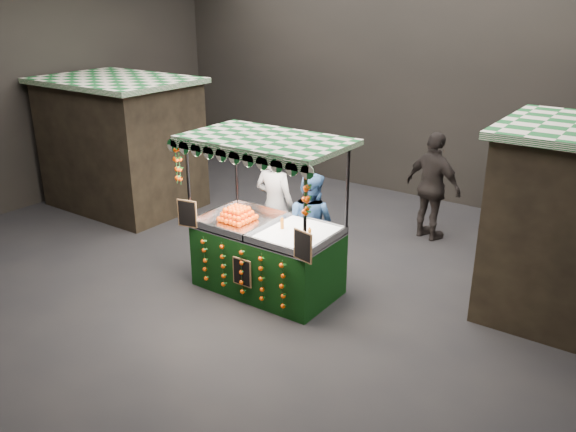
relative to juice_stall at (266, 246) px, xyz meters
The scene contains 11 objects.
ground 0.83m from the juice_stall, 127.22° to the left, with size 12.00×12.00×0.00m, color black.
market_hall 2.70m from the juice_stall, 127.22° to the left, with size 12.10×10.10×5.05m.
neighbour_stall_left 4.88m from the juice_stall, 164.00° to the left, with size 3.00×2.20×2.60m.
juice_stall is the anchor object (origin of this frame).
vendor_grey 1.09m from the juice_stall, 119.57° to the left, with size 0.72×0.50×1.90m.
vendor_blue 0.83m from the juice_stall, 73.43° to the left, with size 0.85×0.68×1.67m.
shopper_0 4.72m from the juice_stall, 149.37° to the left, with size 0.81×0.68×1.90m.
shopper_1 3.68m from the juice_stall, 35.56° to the left, with size 1.15×1.11×1.87m.
shopper_2 3.48m from the juice_stall, 69.84° to the left, with size 1.22×0.78×1.93m.
shopper_4 5.63m from the juice_stall, 147.61° to the left, with size 1.01×0.99×1.76m.
shopper_5 4.89m from the juice_stall, 55.12° to the left, with size 1.49×1.45×1.70m.
Camera 1 is at (4.95, -6.48, 4.14)m, focal length 36.38 mm.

